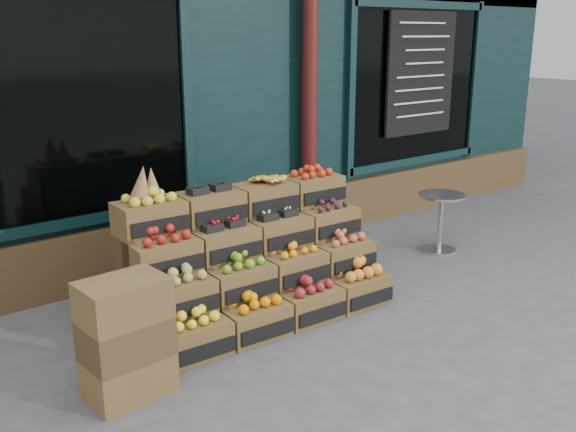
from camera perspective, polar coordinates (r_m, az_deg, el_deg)
ground at (r=5.67m, az=6.10°, el=-9.47°), size 60.00×60.00×0.00m
shop_facade at (r=9.44m, az=-16.62°, el=15.17°), size 12.00×6.24×4.80m
crate_display at (r=5.75m, az=-3.22°, el=-4.34°), size 2.30×1.21×1.40m
spare_crates at (r=4.57m, az=-14.20°, el=-10.53°), size 0.59×0.42×0.85m
bistro_table at (r=7.50m, az=13.43°, el=0.02°), size 0.54×0.54×0.67m
shopkeeper at (r=6.90m, az=-20.63°, el=3.92°), size 0.86×0.62×2.22m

